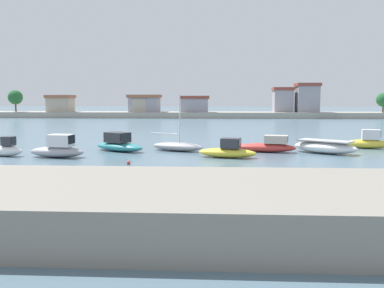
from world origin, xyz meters
TOP-DOWN VIEW (x-y plane):
  - moored_boat_1 at (-2.31, 8.79)m, footprint 3.35×1.56m
  - moored_boat_2 at (2.22, 8.38)m, footprint 4.61×2.27m
  - moored_boat_3 at (6.12, 12.56)m, footprint 5.39×4.31m
  - moored_boat_4 at (11.23, 13.04)m, footprint 5.15×3.45m
  - moored_boat_5 at (15.59, 8.98)m, footprint 4.81×2.52m
  - moored_boat_6 at (19.20, 12.65)m, footprint 5.18×2.35m
  - moored_boat_7 at (23.85, 12.09)m, footprint 5.66×4.95m
  - moored_boat_8 at (28.71, 15.87)m, footprint 4.34×2.19m
  - mooring_buoy_0 at (25.16, 17.04)m, footprint 0.24×0.24m
  - mooring_buoy_2 at (8.52, 4.99)m, footprint 0.27×0.27m
  - distant_shoreline at (2.72, 76.13)m, footprint 137.62×8.08m

SIDE VIEW (x-z plane):
  - mooring_buoy_0 at x=25.16m, z-range 0.00..0.24m
  - mooring_buoy_2 at x=8.52m, z-range 0.00..0.27m
  - moored_boat_4 at x=11.23m, z-range -2.10..2.91m
  - moored_boat_5 at x=15.59m, z-range -0.24..1.29m
  - moored_boat_7 at x=23.85m, z-range -0.02..1.09m
  - moored_boat_6 at x=19.20m, z-range -0.18..1.28m
  - moored_boat_1 at x=-2.31m, z-range -0.25..1.35m
  - moored_boat_3 at x=6.12m, z-range -0.22..1.43m
  - moored_boat_8 at x=28.71m, z-range -0.27..1.49m
  - moored_boat_2 at x=2.22m, z-range -0.25..1.56m
  - distant_shoreline at x=2.72m, z-range -2.19..5.77m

